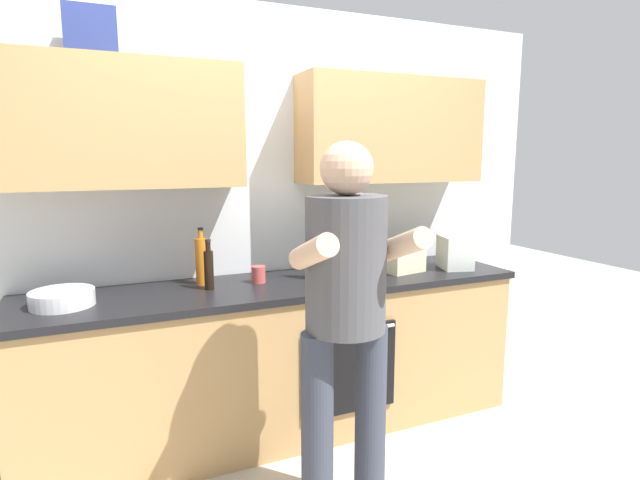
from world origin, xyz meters
TOP-DOWN VIEW (x-y plane):
  - ground_plane at (0.00, 0.00)m, footprint 12.00×12.00m
  - back_wall_unit at (0.00, 0.27)m, footprint 4.00×0.38m
  - counter at (0.00, -0.00)m, footprint 2.84×0.67m
  - person_standing at (-0.01, -0.82)m, footprint 0.49×0.45m
  - bottle_soy at (-0.42, 0.02)m, footprint 0.05×0.05m
  - bottle_vinegar at (0.55, 0.21)m, footprint 0.06×0.06m
  - bottle_oil at (1.02, 0.13)m, footprint 0.07×0.07m
  - bottle_juice at (-0.43, 0.15)m, footprint 0.07×0.07m
  - bottle_soda at (0.20, 0.01)m, footprint 0.08×0.08m
  - cup_ceramic at (-0.13, 0.06)m, footprint 0.08×0.08m
  - mixing_bowl at (-1.13, -0.01)m, footprint 0.29×0.29m
  - potted_herb at (0.46, 0.01)m, footprint 0.15×0.15m
  - grocery_bag_rice at (0.77, -0.01)m, footprint 0.28×0.26m
  - grocery_bag_produce at (1.14, -0.09)m, footprint 0.23×0.25m

SIDE VIEW (x-z plane):
  - ground_plane at x=0.00m, z-range 0.00..0.00m
  - counter at x=0.00m, z-range 0.00..0.90m
  - mixing_bowl at x=-1.13m, z-range 0.90..0.98m
  - cup_ceramic at x=-0.13m, z-range 0.90..1.00m
  - grocery_bag_rice at x=0.77m, z-range 0.90..1.07m
  - person_standing at x=-0.01m, z-range 0.15..1.83m
  - bottle_oil at x=1.02m, z-range 0.87..1.12m
  - bottle_vinegar at x=0.55m, z-range 0.88..1.12m
  - grocery_bag_produce at x=1.14m, z-range 0.90..1.11m
  - bottle_soda at x=0.20m, z-range 0.88..1.15m
  - bottle_soy at x=-0.42m, z-range 0.88..1.15m
  - bottle_juice at x=-0.43m, z-range 0.88..1.20m
  - potted_herb at x=0.46m, z-range 0.92..1.17m
  - back_wall_unit at x=0.00m, z-range 0.25..2.75m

